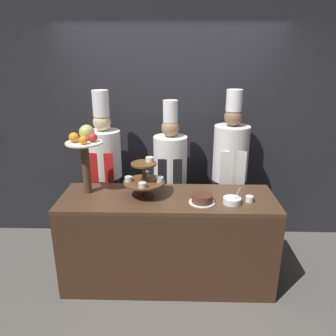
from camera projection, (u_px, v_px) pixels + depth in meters
ground_plane at (167, 301)px, 3.03m from camera, size 14.00×14.00×0.00m
wall_back at (170, 123)px, 3.81m from camera, size 10.00×0.06×2.80m
buffet_counter at (168, 240)px, 3.19m from camera, size 2.00×0.65×0.91m
tiered_stand at (144, 179)px, 3.00m from camera, size 0.38×0.38×0.37m
fruit_pedestal at (85, 147)px, 3.01m from camera, size 0.34×0.34×0.64m
cake_round at (202, 199)px, 2.91m from camera, size 0.23×0.23×0.08m
cup_white at (249, 199)px, 2.93m from camera, size 0.07×0.07×0.05m
serving_bowl_near at (232, 201)px, 2.90m from camera, size 0.16×0.16×0.16m
chef_left at (105, 167)px, 3.62m from camera, size 0.37×0.37×1.81m
chef_center_left at (170, 172)px, 3.62m from camera, size 0.37×0.37×1.71m
chef_center_right at (230, 167)px, 3.58m from camera, size 0.38×0.38×1.82m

